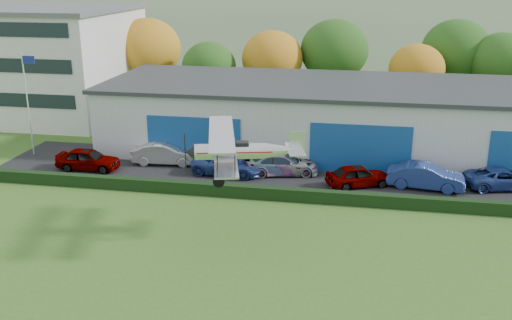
% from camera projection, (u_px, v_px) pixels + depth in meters
% --- Properties ---
extents(apron, '(48.00, 9.00, 0.05)m').
position_uv_depth(apron, '(329.00, 177.00, 40.44)').
color(apron, black).
rests_on(apron, ground).
extents(hedge, '(46.00, 0.60, 0.80)m').
position_uv_depth(hedge, '(325.00, 197.00, 35.83)').
color(hedge, black).
rests_on(hedge, ground).
extents(hangar, '(40.60, 12.60, 5.30)m').
position_uv_depth(hangar, '(361.00, 117.00, 45.79)').
color(hangar, '#B2B7BC').
rests_on(hangar, ground).
extents(office_block, '(20.60, 15.60, 10.40)m').
position_uv_depth(office_block, '(24.00, 61.00, 57.18)').
color(office_block, silver).
rests_on(office_block, ground).
extents(flagpole, '(1.05, 0.10, 8.00)m').
position_uv_depth(flagpole, '(28.00, 94.00, 43.78)').
color(flagpole, silver).
rests_on(flagpole, ground).
extents(tree_belt, '(75.70, 13.22, 10.12)m').
position_uv_depth(tree_belt, '(322.00, 56.00, 57.39)').
color(tree_belt, '#3D2614').
rests_on(tree_belt, ground).
extents(distant_hills, '(430.00, 196.00, 56.00)m').
position_uv_depth(distant_hills, '(327.00, 73.00, 156.98)').
color(distant_hills, '#4C6642').
rests_on(distant_hills, ground).
extents(car_0, '(4.56, 1.87, 1.55)m').
position_uv_depth(car_0, '(88.00, 159.00, 41.59)').
color(car_0, gray).
rests_on(car_0, apron).
extents(car_1, '(5.06, 2.12, 1.63)m').
position_uv_depth(car_1, '(166.00, 153.00, 42.80)').
color(car_1, silver).
rests_on(car_1, apron).
extents(car_2, '(5.28, 2.78, 1.42)m').
position_uv_depth(car_2, '(228.00, 164.00, 40.68)').
color(car_2, navy).
rests_on(car_2, apron).
extents(car_3, '(5.52, 3.20, 1.50)m').
position_uv_depth(car_3, '(281.00, 164.00, 40.66)').
color(car_3, gray).
rests_on(car_3, apron).
extents(car_4, '(4.59, 3.28, 1.45)m').
position_uv_depth(car_4, '(358.00, 176.00, 38.40)').
color(car_4, gray).
rests_on(car_4, apron).
extents(car_5, '(5.15, 2.40, 1.64)m').
position_uv_depth(car_5, '(426.00, 176.00, 37.99)').
color(car_5, navy).
rests_on(car_5, apron).
extents(car_6, '(5.23, 3.26, 1.35)m').
position_uv_depth(car_6, '(503.00, 178.00, 38.06)').
color(car_6, navy).
rests_on(car_6, apron).
extents(biplane, '(6.31, 7.16, 2.67)m').
position_uv_depth(biplane, '(239.00, 150.00, 30.04)').
color(biplane, silver).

